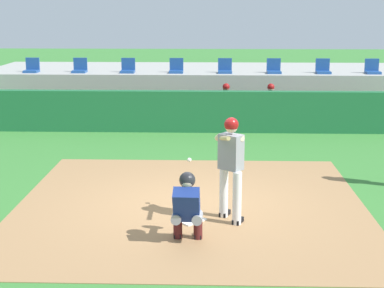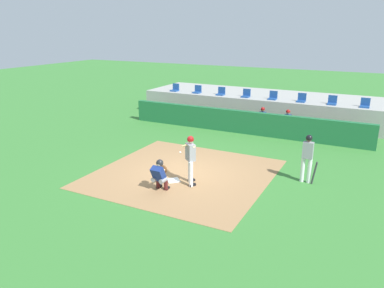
{
  "view_description": "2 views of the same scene",
  "coord_description": "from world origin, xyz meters",
  "px_view_note": "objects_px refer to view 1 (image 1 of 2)",
  "views": [
    {
      "loc": [
        0.36,
        -10.33,
        3.6
      ],
      "look_at": [
        0.0,
        0.7,
        1.0
      ],
      "focal_mm": 55.18,
      "sensor_mm": 36.0,
      "label": 1
    },
    {
      "loc": [
        6.32,
        -11.64,
        5.36
      ],
      "look_at": [
        0.0,
        0.7,
        1.0
      ],
      "focal_mm": 34.66,
      "sensor_mm": 36.0,
      "label": 2
    }
  ],
  "objects_px": {
    "batter_at_plate": "(230,162)",
    "stadium_seat_4": "(225,69)",
    "stadium_seat_0": "(32,68)",
    "stadium_seat_1": "(80,68)",
    "stadium_seat_5": "(274,69)",
    "stadium_seat_7": "(372,69)",
    "catcher_crouched": "(187,204)",
    "stadium_seat_2": "(128,69)",
    "stadium_seat_6": "(323,69)",
    "home_plate": "(189,219)",
    "dugout_player_1": "(271,105)",
    "stadium_seat_3": "(176,69)",
    "dugout_player_0": "(226,104)"
  },
  "relations": [
    {
      "from": "batter_at_plate",
      "to": "stadium_seat_4",
      "type": "relative_size",
      "value": 3.76
    },
    {
      "from": "stadium_seat_0",
      "to": "batter_at_plate",
      "type": "bearing_deg",
      "value": -57.86
    },
    {
      "from": "stadium_seat_1",
      "to": "stadium_seat_5",
      "type": "distance_m",
      "value": 6.5
    },
    {
      "from": "batter_at_plate",
      "to": "stadium_seat_7",
      "type": "relative_size",
      "value": 3.76
    },
    {
      "from": "catcher_crouched",
      "to": "stadium_seat_4",
      "type": "xyz_separation_m",
      "value": [
        0.81,
        11.08,
        0.93
      ]
    },
    {
      "from": "stadium_seat_2",
      "to": "stadium_seat_6",
      "type": "height_order",
      "value": "same"
    },
    {
      "from": "stadium_seat_5",
      "to": "stadium_seat_7",
      "type": "distance_m",
      "value": 3.25
    },
    {
      "from": "home_plate",
      "to": "dugout_player_1",
      "type": "distance_m",
      "value": 8.45
    },
    {
      "from": "stadium_seat_3",
      "to": "stadium_seat_7",
      "type": "xyz_separation_m",
      "value": [
        6.5,
        0.0,
        0.0
      ]
    },
    {
      "from": "stadium_seat_2",
      "to": "dugout_player_1",
      "type": "bearing_deg",
      "value": -23.85
    },
    {
      "from": "dugout_player_0",
      "to": "stadium_seat_1",
      "type": "bearing_deg",
      "value": 157.34
    },
    {
      "from": "stadium_seat_1",
      "to": "stadium_seat_3",
      "type": "distance_m",
      "value": 3.25
    },
    {
      "from": "stadium_seat_2",
      "to": "catcher_crouched",
      "type": "bearing_deg",
      "value": -77.59
    },
    {
      "from": "dugout_player_1",
      "to": "dugout_player_0",
      "type": "bearing_deg",
      "value": 180.0
    },
    {
      "from": "catcher_crouched",
      "to": "stadium_seat_0",
      "type": "bearing_deg",
      "value": 117.18
    },
    {
      "from": "stadium_seat_0",
      "to": "stadium_seat_6",
      "type": "xyz_separation_m",
      "value": [
        9.75,
        0.0,
        0.0
      ]
    },
    {
      "from": "catcher_crouched",
      "to": "stadium_seat_2",
      "type": "xyz_separation_m",
      "value": [
        -2.44,
        11.08,
        0.93
      ]
    },
    {
      "from": "stadium_seat_1",
      "to": "stadium_seat_7",
      "type": "distance_m",
      "value": 9.75
    },
    {
      "from": "stadium_seat_0",
      "to": "stadium_seat_2",
      "type": "height_order",
      "value": "same"
    },
    {
      "from": "home_plate",
      "to": "stadium_seat_3",
      "type": "distance_m",
      "value": 10.32
    },
    {
      "from": "home_plate",
      "to": "stadium_seat_3",
      "type": "xyz_separation_m",
      "value": [
        -0.81,
        10.18,
        1.51
      ]
    },
    {
      "from": "dugout_player_0",
      "to": "stadium_seat_6",
      "type": "xyz_separation_m",
      "value": [
        3.25,
        2.03,
        0.86
      ]
    },
    {
      "from": "stadium_seat_1",
      "to": "stadium_seat_5",
      "type": "height_order",
      "value": "same"
    },
    {
      "from": "batter_at_plate",
      "to": "dugout_player_0",
      "type": "bearing_deg",
      "value": 89.16
    },
    {
      "from": "catcher_crouched",
      "to": "stadium_seat_5",
      "type": "relative_size",
      "value": 3.83
    },
    {
      "from": "dugout_player_0",
      "to": "stadium_seat_1",
      "type": "relative_size",
      "value": 2.71
    },
    {
      "from": "catcher_crouched",
      "to": "stadium_seat_4",
      "type": "bearing_deg",
      "value": 85.81
    },
    {
      "from": "stadium_seat_0",
      "to": "stadium_seat_4",
      "type": "xyz_separation_m",
      "value": [
        6.5,
        0.0,
        0.0
      ]
    },
    {
      "from": "batter_at_plate",
      "to": "dugout_player_1",
      "type": "xyz_separation_m",
      "value": [
        1.47,
        8.12,
        -0.36
      ]
    },
    {
      "from": "batter_at_plate",
      "to": "catcher_crouched",
      "type": "relative_size",
      "value": 0.98
    },
    {
      "from": "stadium_seat_4",
      "to": "stadium_seat_2",
      "type": "bearing_deg",
      "value": 180.0
    },
    {
      "from": "home_plate",
      "to": "stadium_seat_1",
      "type": "xyz_separation_m",
      "value": [
        -4.06,
        10.18,
        1.51
      ]
    },
    {
      "from": "stadium_seat_7",
      "to": "batter_at_plate",
      "type": "bearing_deg",
      "value": -116.19
    },
    {
      "from": "dugout_player_1",
      "to": "stadium_seat_3",
      "type": "relative_size",
      "value": 2.71
    },
    {
      "from": "home_plate",
      "to": "stadium_seat_7",
      "type": "height_order",
      "value": "stadium_seat_7"
    },
    {
      "from": "dugout_player_1",
      "to": "stadium_seat_3",
      "type": "bearing_deg",
      "value": 145.65
    },
    {
      "from": "stadium_seat_3",
      "to": "stadium_seat_0",
      "type": "bearing_deg",
      "value": 180.0
    },
    {
      "from": "stadium_seat_0",
      "to": "stadium_seat_5",
      "type": "distance_m",
      "value": 8.12
    },
    {
      "from": "stadium_seat_7",
      "to": "stadium_seat_3",
      "type": "bearing_deg",
      "value": 180.0
    },
    {
      "from": "stadium_seat_0",
      "to": "stadium_seat_5",
      "type": "xyz_separation_m",
      "value": [
        8.12,
        0.0,
        0.0
      ]
    },
    {
      "from": "stadium_seat_5",
      "to": "stadium_seat_7",
      "type": "relative_size",
      "value": 1.0
    },
    {
      "from": "dugout_player_0",
      "to": "stadium_seat_5",
      "type": "height_order",
      "value": "stadium_seat_5"
    },
    {
      "from": "stadium_seat_4",
      "to": "stadium_seat_5",
      "type": "bearing_deg",
      "value": 0.0
    },
    {
      "from": "stadium_seat_2",
      "to": "home_plate",
      "type": "bearing_deg",
      "value": -76.53
    },
    {
      "from": "dugout_player_1",
      "to": "stadium_seat_3",
      "type": "distance_m",
      "value": 3.71
    },
    {
      "from": "batter_at_plate",
      "to": "stadium_seat_2",
      "type": "height_order",
      "value": "stadium_seat_2"
    },
    {
      "from": "stadium_seat_5",
      "to": "stadium_seat_6",
      "type": "distance_m",
      "value": 1.63
    },
    {
      "from": "batter_at_plate",
      "to": "catcher_crouched",
      "type": "bearing_deg",
      "value": -126.99
    },
    {
      "from": "stadium_seat_2",
      "to": "stadium_seat_5",
      "type": "height_order",
      "value": "same"
    },
    {
      "from": "catcher_crouched",
      "to": "stadium_seat_1",
      "type": "distance_m",
      "value": 11.83
    }
  ]
}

